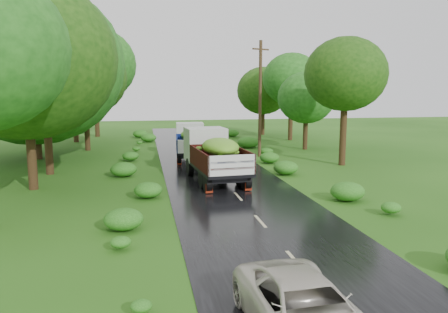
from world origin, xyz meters
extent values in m
plane|color=#204F11|center=(0.00, 0.00, 0.00)|extent=(120.00, 120.00, 0.00)
cube|color=black|center=(0.00, 5.00, 0.01)|extent=(6.50, 80.00, 0.02)
cube|color=#BFB78C|center=(0.00, 0.00, 0.02)|extent=(0.12, 1.60, 0.00)
cube|color=#BFB78C|center=(0.00, 4.00, 0.02)|extent=(0.12, 1.60, 0.00)
cube|color=#BFB78C|center=(0.00, 8.00, 0.02)|extent=(0.12, 1.60, 0.00)
cube|color=#BFB78C|center=(0.00, 12.00, 0.02)|extent=(0.12, 1.60, 0.00)
cube|color=#BFB78C|center=(0.00, 16.00, 0.02)|extent=(0.12, 1.60, 0.00)
cube|color=#BFB78C|center=(0.00, 20.00, 0.02)|extent=(0.12, 1.60, 0.00)
cube|color=#BFB78C|center=(0.00, 24.00, 0.02)|extent=(0.12, 1.60, 0.00)
cube|color=#BFB78C|center=(0.00, 28.00, 0.02)|extent=(0.12, 1.60, 0.00)
cube|color=#BFB78C|center=(0.00, 32.00, 0.02)|extent=(0.12, 1.60, 0.00)
cube|color=#BFB78C|center=(0.00, 36.00, 0.02)|extent=(0.12, 1.60, 0.00)
cube|color=#BFB78C|center=(0.00, 40.00, 0.02)|extent=(0.12, 1.60, 0.00)
cube|color=black|center=(-0.52, 11.59, 0.68)|extent=(2.30, 6.00, 0.29)
cylinder|color=black|center=(-1.72, 13.63, 0.52)|extent=(0.38, 1.06, 1.04)
cylinder|color=black|center=(0.30, 13.81, 0.52)|extent=(0.38, 1.06, 1.04)
cylinder|color=black|center=(-1.41, 10.18, 0.52)|extent=(0.38, 1.06, 1.04)
cylinder|color=black|center=(0.60, 10.36, 0.52)|extent=(0.38, 1.06, 1.04)
cylinder|color=black|center=(-1.32, 9.12, 0.52)|extent=(0.38, 1.06, 1.04)
cylinder|color=black|center=(0.69, 9.30, 0.52)|extent=(0.38, 1.06, 1.04)
cube|color=maroon|center=(-1.29, 8.76, 0.29)|extent=(0.36, 0.07, 0.47)
cube|color=maroon|center=(0.73, 8.94, 0.29)|extent=(0.36, 0.07, 0.47)
cube|color=silver|center=(-0.73, 13.93, 1.81)|extent=(2.46, 2.17, 1.98)
cube|color=black|center=(-0.43, 10.51, 0.91)|extent=(2.78, 4.67, 0.17)
cube|color=#44140C|center=(-1.58, 10.40, 1.48)|extent=(0.48, 4.46, 0.99)
cube|color=#44140C|center=(0.72, 10.61, 1.48)|extent=(0.48, 4.46, 0.99)
cube|color=#44140C|center=(-0.62, 12.69, 1.48)|extent=(2.39, 0.29, 0.99)
cube|color=silver|center=(-0.23, 8.32, 1.48)|extent=(2.39, 0.29, 0.99)
ellipsoid|color=#4A8618|center=(-0.43, 10.51, 2.10)|extent=(2.33, 3.92, 1.04)
cube|color=black|center=(-0.98, 19.59, 0.61)|extent=(1.96, 5.35, 0.26)
cylinder|color=black|center=(-1.76, 21.56, 0.47)|extent=(0.32, 0.95, 0.93)
cylinder|color=black|center=(0.05, 21.44, 0.47)|extent=(0.32, 0.95, 0.93)
cylinder|color=black|center=(-1.96, 18.46, 0.47)|extent=(0.32, 0.95, 0.93)
cylinder|color=black|center=(-0.16, 18.34, 0.47)|extent=(0.32, 0.95, 0.93)
cylinder|color=black|center=(-2.03, 17.51, 0.47)|extent=(0.32, 0.95, 0.93)
cylinder|color=black|center=(-0.22, 17.39, 0.47)|extent=(0.32, 0.95, 0.93)
cube|color=maroon|center=(-2.05, 17.19, 0.26)|extent=(0.32, 0.06, 0.42)
cube|color=maroon|center=(-0.24, 17.07, 0.26)|extent=(0.32, 0.06, 0.42)
cube|color=silver|center=(-0.84, 21.69, 1.62)|extent=(2.18, 1.91, 1.77)
cube|color=black|center=(-1.05, 18.62, 0.81)|extent=(2.41, 4.15, 0.15)
cube|color=navy|center=(-2.08, 18.69, 1.33)|extent=(0.34, 4.01, 0.89)
cube|color=navy|center=(-0.01, 18.55, 1.33)|extent=(0.34, 4.01, 0.89)
cube|color=navy|center=(-0.91, 20.58, 1.33)|extent=(2.15, 0.22, 0.89)
cube|color=silver|center=(-1.18, 16.65, 1.33)|extent=(2.15, 0.22, 0.89)
ellipsoid|color=#4A8618|center=(-1.05, 18.62, 1.89)|extent=(2.03, 3.48, 0.93)
imported|color=beige|center=(-1.23, -3.96, 0.64)|extent=(2.31, 4.58, 1.24)
cylinder|color=#382616|center=(4.25, 19.89, 4.30)|extent=(0.31, 0.31, 8.61)
cube|color=#382616|center=(4.25, 19.89, 7.96)|extent=(1.41, 0.73, 0.11)
cylinder|color=black|center=(-9.98, 11.47, 3.75)|extent=(0.46, 0.46, 7.50)
ellipsoid|color=#143F0C|center=(-9.98, 11.47, 6.60)|extent=(4.23, 4.23, 3.81)
cylinder|color=black|center=(-9.97, 15.53, 3.59)|extent=(0.45, 0.45, 7.18)
ellipsoid|color=#143F0C|center=(-9.97, 15.53, 6.32)|extent=(3.87, 3.87, 3.49)
cylinder|color=black|center=(-11.95, 21.76, 3.90)|extent=(0.47, 0.47, 7.79)
ellipsoid|color=#143F0C|center=(-11.95, 21.76, 6.86)|extent=(5.07, 5.07, 4.56)
cylinder|color=black|center=(-8.98, 25.81, 3.40)|extent=(0.44, 0.44, 6.80)
ellipsoid|color=#143F0C|center=(-8.98, 25.81, 5.99)|extent=(3.71, 3.71, 3.34)
cylinder|color=black|center=(-10.78, 31.99, 4.36)|extent=(0.49, 0.49, 8.71)
ellipsoid|color=#143F0C|center=(-10.78, 31.99, 7.67)|extent=(4.01, 4.01, 3.61)
cylinder|color=black|center=(-9.24, 36.67, 4.33)|extent=(0.49, 0.49, 8.66)
ellipsoid|color=#143F0C|center=(-9.24, 36.67, 7.62)|extent=(4.17, 4.17, 3.75)
cylinder|color=black|center=(8.78, 15.33, 3.44)|extent=(0.45, 0.45, 6.88)
ellipsoid|color=#194F13|center=(8.78, 15.33, 6.06)|extent=(3.29, 3.29, 2.96)
cylinder|color=black|center=(9.13, 23.12, 2.49)|extent=(0.40, 0.40, 4.97)
ellipsoid|color=#194F13|center=(9.13, 23.12, 4.37)|extent=(3.10, 3.10, 2.79)
cylinder|color=black|center=(10.12, 29.85, 3.44)|extent=(0.45, 0.45, 6.88)
ellipsoid|color=#194F13|center=(10.12, 29.85, 6.05)|extent=(3.38, 3.38, 3.04)
cylinder|color=black|center=(8.79, 35.33, 2.78)|extent=(0.41, 0.41, 5.56)
ellipsoid|color=#194F13|center=(8.79, 35.33, 4.89)|extent=(3.41, 3.41, 3.07)
camera|label=1|loc=(-4.36, -11.80, 5.10)|focal=35.00mm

